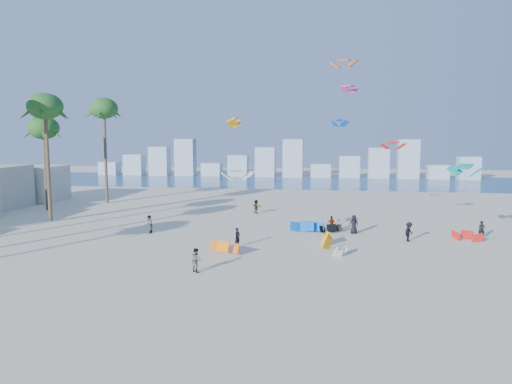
# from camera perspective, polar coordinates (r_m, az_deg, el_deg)

# --- Properties ---
(ground) EXTENTS (220.00, 220.00, 0.00)m
(ground) POSITION_cam_1_polar(r_m,az_deg,el_deg) (29.33, -10.76, -12.42)
(ground) COLOR beige
(ground) RESTS_ON ground
(ocean) EXTENTS (220.00, 220.00, 0.00)m
(ocean) POSITION_cam_1_polar(r_m,az_deg,el_deg) (98.99, 3.11, 1.29)
(ocean) COLOR navy
(ocean) RESTS_ON ground
(kitesurfer_near) EXTENTS (0.64, 0.72, 1.66)m
(kitesurfer_near) POSITION_cam_1_polar(r_m,az_deg,el_deg) (41.62, -2.19, -5.34)
(kitesurfer_near) COLOR black
(kitesurfer_near) RESTS_ON ground
(kitesurfer_mid) EXTENTS (1.04, 1.00, 1.69)m
(kitesurfer_mid) POSITION_cam_1_polar(r_m,az_deg,el_deg) (34.51, -7.08, -7.93)
(kitesurfer_mid) COLOR gray
(kitesurfer_mid) RESTS_ON ground
(kitesurfers_far) EXTENTS (31.95, 14.67, 1.83)m
(kitesurfers_far) POSITION_cam_1_polar(r_m,az_deg,el_deg) (49.09, 6.14, -3.46)
(kitesurfers_far) COLOR black
(kitesurfers_far) RESTS_ON ground
(grounded_kites) EXTENTS (23.90, 11.63, 1.06)m
(grounded_kites) POSITION_cam_1_polar(r_m,az_deg,el_deg) (44.00, 8.22, -5.21)
(grounded_kites) COLOR orange
(grounded_kites) RESTS_ON ground
(flying_kites) EXTENTS (33.77, 22.75, 18.03)m
(flying_kites) POSITION_cam_1_polar(r_m,az_deg,el_deg) (50.39, 11.20, 8.56)
(flying_kites) COLOR silver
(flying_kites) RESTS_ON ground
(distant_skyline) EXTENTS (85.00, 3.00, 8.40)m
(distant_skyline) POSITION_cam_1_polar(r_m,az_deg,el_deg) (108.79, 3.00, 3.42)
(distant_skyline) COLOR #9EADBF
(distant_skyline) RESTS_ON ground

